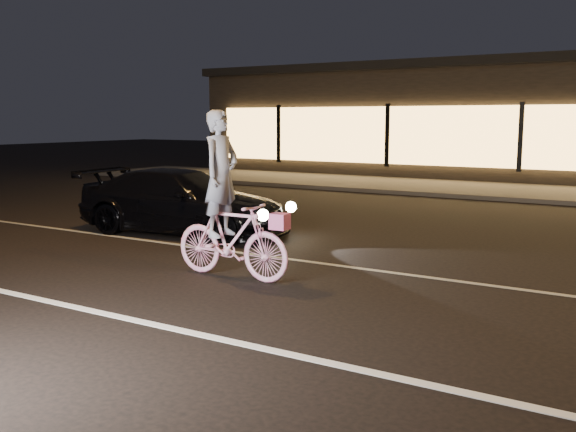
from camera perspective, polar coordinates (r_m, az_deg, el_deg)
The scene contains 7 objects.
ground at distance 7.97m, azimuth -2.43°, elevation -7.18°, with size 90.00×90.00×0.00m, color black.
lane_stripe_near at distance 6.83m, azimuth -9.52°, elevation -9.99°, with size 60.00×0.12×0.01m, color silver.
lane_stripe_far at distance 9.65m, azimuth 4.17°, elevation -4.37°, with size 60.00×0.10×0.01m, color gray.
sidewalk at distance 19.95m, azimuth 18.71°, elevation 2.11°, with size 30.00×4.00×0.12m, color #383533.
storefront at distance 25.70m, azimuth 21.88°, elevation 7.97°, with size 25.40×8.42×4.20m.
cyclist at distance 8.77m, azimuth -5.31°, elevation -0.29°, with size 1.82×0.63×2.29m.
sedan at distance 12.34m, azimuth -9.28°, elevation 1.25°, with size 4.35×2.13×1.22m.
Camera 1 is at (4.26, -6.38, 2.17)m, focal length 40.00 mm.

